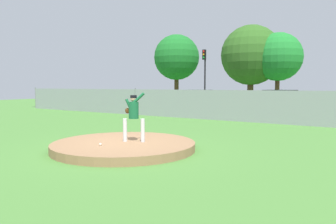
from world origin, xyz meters
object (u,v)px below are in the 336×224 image
parked_car_champagne (137,100)px  traffic_light_near (205,69)px  parked_car_slate (234,104)px  parked_car_charcoal (322,106)px  baseball (100,144)px  pitcher_youth (133,113)px  parked_car_silver (196,101)px  parked_car_navy (280,104)px

parked_car_champagne → traffic_light_near: (4.08, 4.69, 2.81)m
parked_car_slate → parked_car_charcoal: (5.88, 0.05, 0.03)m
baseball → parked_car_slate: size_ratio=0.02×
pitcher_youth → parked_car_slate: pitcher_youth is taller
parked_car_slate → traffic_light_near: traffic_light_near is taller
baseball → parked_car_silver: (-5.55, 15.75, 0.54)m
parked_car_slate → parked_car_navy: 3.20m
pitcher_youth → parked_car_charcoal: pitcher_youth is taller
parked_car_champagne → parked_car_navy: bearing=3.3°
parked_car_slate → parked_car_charcoal: 5.88m
parked_car_navy → parked_car_charcoal: bearing=-9.6°
parked_car_charcoal → traffic_light_near: bearing=157.3°
parked_car_charcoal → parked_car_champagne: size_ratio=1.05×
pitcher_youth → parked_car_navy: 14.66m
pitcher_youth → parked_car_charcoal: bearing=76.7°
pitcher_youth → traffic_light_near: (-7.29, 18.63, 2.43)m
parked_car_navy → parked_car_champagne: (-12.00, -0.70, -0.04)m
parked_car_charcoal → parked_car_silver: bearing=177.0°
traffic_light_near → parked_car_champagne: bearing=-131.0°
parked_car_slate → parked_car_champagne: size_ratio=1.10×
baseball → traffic_light_near: (-6.89, 19.72, 3.32)m
parked_car_silver → traffic_light_near: (-1.33, 3.97, 2.78)m
parked_car_silver → parked_car_champagne: 5.46m
parked_car_charcoal → parked_car_navy: size_ratio=1.07×
baseball → parked_car_charcoal: (3.76, 15.27, 0.49)m
baseball → parked_car_charcoal: parked_car_charcoal is taller
parked_car_charcoal → parked_car_slate: bearing=-179.5°
parked_car_slate → parked_car_charcoal: parked_car_charcoal is taller
parked_car_silver → parked_car_champagne: bearing=-172.4°
pitcher_youth → parked_car_silver: size_ratio=0.37×
baseball → parked_car_navy: 15.77m
parked_car_slate → parked_car_navy: parked_car_navy is taller
parked_car_silver → traffic_light_near: bearing=108.6°
parked_car_navy → traffic_light_near: 9.29m
pitcher_youth → parked_car_champagne: 17.99m
parked_car_charcoal → parked_car_champagne: bearing=-179.1°
parked_car_charcoal → traffic_light_near: 11.88m
parked_car_silver → parked_car_navy: size_ratio=1.04×
parked_car_navy → pitcher_youth: bearing=-92.5°
parked_car_navy → parked_car_champagne: size_ratio=0.98×
parked_car_navy → traffic_light_near: bearing=153.3°
parked_car_charcoal → parked_car_navy: parked_car_navy is taller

